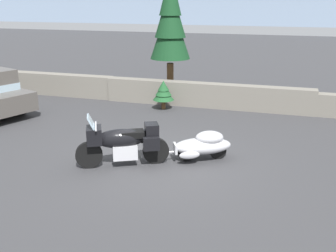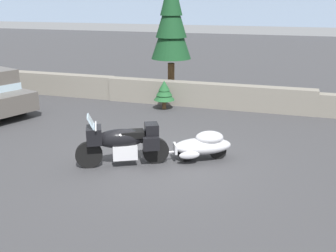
{
  "view_description": "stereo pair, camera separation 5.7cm",
  "coord_description": "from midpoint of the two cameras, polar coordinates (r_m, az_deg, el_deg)",
  "views": [
    {
      "loc": [
        3.0,
        -8.9,
        3.96
      ],
      "look_at": [
        0.11,
        0.45,
        0.85
      ],
      "focal_mm": 42.71,
      "sensor_mm": 36.0,
      "label": 1
    },
    {
      "loc": [
        3.05,
        -8.89,
        3.96
      ],
      "look_at": [
        0.11,
        0.45,
        0.85
      ],
      "focal_mm": 42.71,
      "sensor_mm": 36.0,
      "label": 2
    }
  ],
  "objects": [
    {
      "name": "pine_tree_tall",
      "position": [
        16.33,
        0.57,
        14.94
      ],
      "size": [
        1.61,
        1.61,
        5.1
      ],
      "color": "brown",
      "rests_on": "ground"
    },
    {
      "name": "car_shaped_trailer",
      "position": [
        10.25,
        5.15,
        -2.69
      ],
      "size": [
        2.12,
        1.33,
        0.76
      ],
      "color": "black",
      "rests_on": "ground"
    },
    {
      "name": "pine_sapling_near",
      "position": [
        14.96,
        -0.44,
        4.97
      ],
      "size": [
        0.78,
        0.78,
        1.09
      ],
      "color": "brown",
      "rests_on": "ground"
    },
    {
      "name": "ground_plane",
      "position": [
        10.2,
        -1.21,
        -5.22
      ],
      "size": [
        80.0,
        80.0,
        0.0
      ],
      "primitive_type": "plane",
      "color": "#38383A"
    },
    {
      "name": "stone_guard_wall",
      "position": [
        15.56,
        3.49,
        4.54
      ],
      "size": [
        24.0,
        0.59,
        0.92
      ],
      "color": "slate",
      "rests_on": "ground"
    },
    {
      "name": "touring_motorcycle",
      "position": [
        9.88,
        -6.4,
        -2.24
      ],
      "size": [
        2.12,
        1.36,
        1.33
      ],
      "color": "black",
      "rests_on": "ground"
    }
  ]
}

